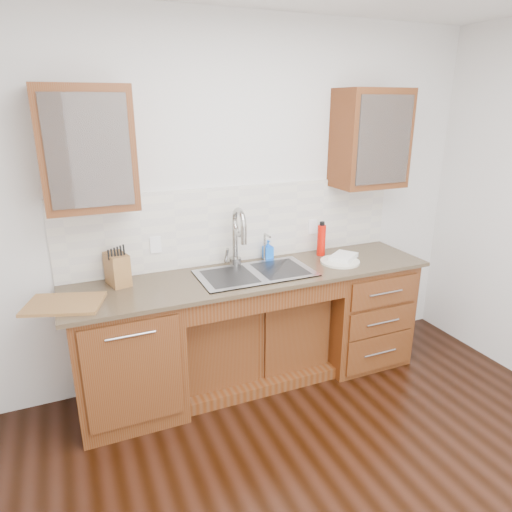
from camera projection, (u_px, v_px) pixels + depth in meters
name	position (u px, v px, depth m)	size (l,w,h in m)	color
wall_back	(236.00, 204.00, 3.52)	(4.00, 0.10, 2.70)	silver
base_cabinet_left	(127.00, 355.00, 3.14)	(0.70, 0.62, 0.88)	#593014
base_cabinet_center	(250.00, 335.00, 3.60)	(1.20, 0.44, 0.70)	#593014
base_cabinet_right	(357.00, 309.00, 3.85)	(0.70, 0.62, 0.88)	#593014
countertop	(255.00, 275.00, 3.34)	(2.70, 0.65, 0.03)	#84705B
backsplash	(239.00, 224.00, 3.51)	(2.70, 0.02, 0.59)	beige
sink	(255.00, 285.00, 3.35)	(0.84, 0.46, 0.19)	#9E9EA5
faucet	(235.00, 240.00, 3.43)	(0.04, 0.04, 0.40)	#999993
filter_tap	(265.00, 246.00, 3.56)	(0.02, 0.02, 0.24)	#999993
upper_cabinet_left	(87.00, 149.00, 2.79)	(0.55, 0.34, 0.75)	#593014
upper_cabinet_right	(370.00, 139.00, 3.57)	(0.55, 0.34, 0.75)	#593014
outlet_left	(156.00, 245.00, 3.29)	(0.08, 0.01, 0.12)	white
outlet_right	(313.00, 227.00, 3.77)	(0.08, 0.01, 0.12)	white
soap_bottle	(268.00, 250.00, 3.61)	(0.07, 0.07, 0.16)	blue
water_bottle	(321.00, 240.00, 3.69)	(0.07, 0.07, 0.25)	red
plate	(340.00, 262.00, 3.55)	(0.31, 0.31, 0.02)	beige
dish_towel	(344.00, 257.00, 3.59)	(0.22, 0.16, 0.04)	white
knife_block	(117.00, 269.00, 3.10)	(0.12, 0.20, 0.22)	brown
cutting_board	(64.00, 304.00, 2.80)	(0.45, 0.31, 0.02)	#A35023
cup_left_a	(79.00, 159.00, 2.79)	(0.11, 0.11, 0.09)	white
cup_left_b	(107.00, 157.00, 2.85)	(0.09, 0.09, 0.09)	white
cup_right_a	(361.00, 146.00, 3.55)	(0.13, 0.13, 0.10)	white
cup_right_b	(382.00, 145.00, 3.63)	(0.10, 0.10, 0.10)	white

